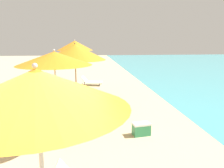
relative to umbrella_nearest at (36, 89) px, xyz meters
name	(u,v)px	position (x,y,z in m)	size (l,w,h in m)	color
umbrella_nearest	(36,89)	(0.00, 0.00, 0.00)	(2.05, 2.05, 2.59)	silver
umbrella_second	(54,58)	(-0.29, 3.34, 0.06)	(1.93, 1.93, 2.61)	silver
lounger_second_shoreside	(77,119)	(0.17, 4.58, -2.04)	(1.50, 0.67, 0.56)	#D8593F
umbrella_third	(75,52)	(0.04, 6.84, 0.04)	(2.57, 2.57, 2.73)	olive
lounger_third_shoreside	(90,93)	(0.65, 7.92, -2.00)	(1.21, 0.73, 0.60)	blue
lounger_third_inland	(87,107)	(0.50, 5.70, -2.00)	(1.57, 0.70, 0.65)	#D8593F
umbrella_farthest	(75,46)	(-0.15, 10.20, 0.23)	(2.01, 2.01, 2.87)	silver
lounger_farthest_shoreside	(91,81)	(0.75, 11.37, -2.05)	(1.43, 0.93, 0.57)	white
person_walking_near	(38,68)	(-2.63, 11.99, -1.26)	(0.39, 0.42, 1.72)	silver
beach_ball	(54,92)	(-1.27, 8.99, -2.13)	(0.35, 0.35, 0.35)	#E54C38
cooler_box	(141,129)	(2.12, 3.68, -2.11)	(0.56, 0.38, 0.39)	#338C59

